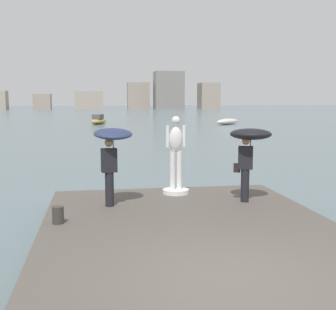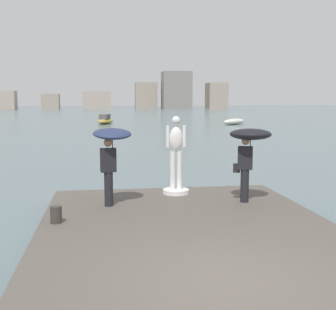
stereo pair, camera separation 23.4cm
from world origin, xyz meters
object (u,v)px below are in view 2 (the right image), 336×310
Objects in this scene: boat_near at (105,120)px; boat_mid at (234,121)px; statue_white_figure at (176,162)px; onlooker_right at (249,142)px; onlooker_left at (111,146)px; mooring_bollard at (56,214)px.

boat_mid is (16.17, -3.62, -0.10)m from boat_near.
boat_mid is at bearing 71.15° from statue_white_figure.
boat_near is at bearing 167.39° from boat_mid.
onlooker_right is at bearing -85.70° from boat_near.
onlooker_right reaches higher than boat_mid.
onlooker_right reaches higher than boat_near.
statue_white_figure is at bearing 32.93° from onlooker_left.
onlooker_right is (1.72, -1.32, 0.67)m from statue_white_figure.
boat_near is 1.22× the size of boat_mid.
boat_mid is at bearing 69.45° from onlooker_left.
boat_near is at bearing 88.47° from mooring_bollard.
onlooker_left is at bearing -90.06° from boat_near.
statue_white_figure is 45.72m from boat_near.
statue_white_figure reaches higher than onlooker_right.
onlooker_right is 47.16m from boat_near.
statue_white_figure is at bearing -87.72° from boat_near.
mooring_bollard is at bearing -111.33° from boat_mid.
boat_near is at bearing 94.30° from onlooker_right.
mooring_bollard is 48.36m from boat_near.
onlooker_left is 0.38× the size of boat_near.
onlooker_left is at bearing 178.12° from onlooker_right.
mooring_bollard is at bearing -130.43° from onlooker_left.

